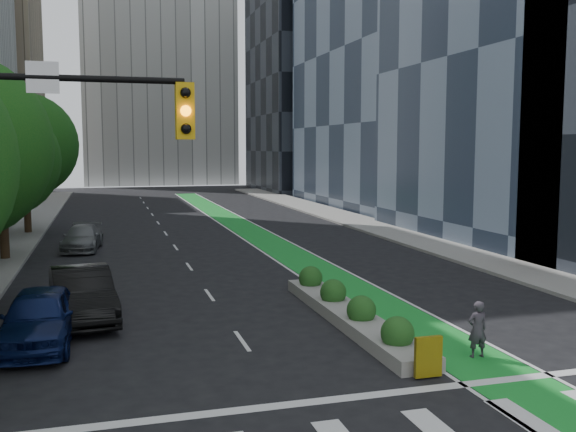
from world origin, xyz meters
TOP-DOWN VIEW (x-y plane):
  - ground at (0.00, 0.00)m, footprint 160.00×160.00m
  - sidewalk_right at (11.80, 25.00)m, footprint 3.60×90.00m
  - bike_lane_paint at (3.00, 30.00)m, footprint 2.20×70.00m
  - building_dark_end at (20.00, 68.00)m, footprint 14.00×18.00m
  - tree_midfar at (-11.00, 22.00)m, footprint 5.60×5.60m
  - tree_far at (-11.00, 32.00)m, footprint 6.60×6.60m
  - median_planter at (1.20, 7.04)m, footprint 1.20×10.26m
  - cyclist at (3.22, 2.87)m, footprint 0.56×0.37m
  - parked_car_left_near at (-8.06, 7.13)m, footprint 2.22×4.90m
  - parked_car_left_mid at (-7.00, 9.64)m, footprint 2.43×5.33m
  - parked_car_left_far at (-7.46, 24.50)m, footprint 2.34×4.74m

SIDE VIEW (x-z plane):
  - ground at x=0.00m, z-range 0.00..0.00m
  - bike_lane_paint at x=3.00m, z-range 0.00..0.01m
  - sidewalk_right at x=11.80m, z-range 0.00..0.15m
  - median_planter at x=1.20m, z-range -0.18..0.92m
  - parked_car_left_far at x=-7.46m, z-range 0.00..1.32m
  - cyclist at x=3.22m, z-range 0.00..1.54m
  - parked_car_left_near at x=-8.06m, z-range 0.00..1.63m
  - parked_car_left_mid at x=-7.00m, z-range 0.00..1.70m
  - tree_midfar at x=-11.00m, z-range 1.07..8.83m
  - tree_far at x=-11.00m, z-range 1.19..10.20m
  - building_dark_end at x=20.00m, z-range 0.00..28.00m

